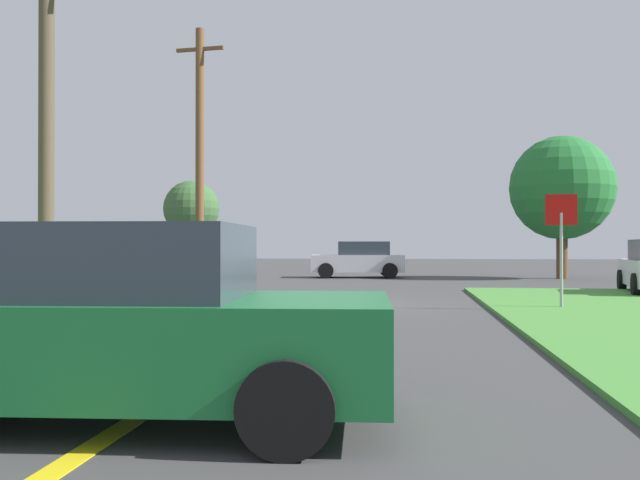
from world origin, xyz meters
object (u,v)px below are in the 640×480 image
stop_sign (561,230)px  car_behind_on_main_road (106,323)px  pine_tree_center (562,188)px  utility_pole_near (46,131)px  utility_pole_mid (200,154)px  car_approaching_junction (359,260)px  oak_tree_left (191,209)px  parked_car_near_building (145,266)px

stop_sign → car_behind_on_main_road: size_ratio=0.56×
stop_sign → pine_tree_center: pine_tree_center is taller
utility_pole_near → utility_pole_mid: utility_pole_mid is taller
car_approaching_junction → oak_tree_left: (-9.55, 5.83, 2.64)m
parked_car_near_building → utility_pole_mid: utility_pole_mid is taller
oak_tree_left → pine_tree_center: (18.38, -5.91, 0.49)m
utility_pole_near → car_behind_on_main_road: bearing=-59.8°
parked_car_near_building → utility_pole_near: bearing=-84.2°
pine_tree_center → parked_car_near_building: bearing=-143.2°
car_approaching_junction → car_behind_on_main_road: (-0.32, -26.65, 0.00)m
utility_pole_mid → oak_tree_left: (-4.30, 13.02, -1.30)m
car_approaching_junction → utility_pole_mid: bearing=48.0°
stop_sign → oak_tree_left: 26.36m
pine_tree_center → car_approaching_junction: bearing=179.5°
parked_car_near_building → oak_tree_left: size_ratio=0.86×
car_behind_on_main_road → utility_pole_mid: size_ratio=0.50×
car_behind_on_main_road → utility_pole_near: size_ratio=0.61×
utility_pole_mid → pine_tree_center: bearing=26.8°
pine_tree_center → utility_pole_mid: bearing=-153.2°
car_behind_on_main_road → utility_pole_near: (-5.37, 9.22, 3.14)m
oak_tree_left → stop_sign: bearing=-54.9°
car_behind_on_main_road → utility_pole_mid: 20.46m
pine_tree_center → car_behind_on_main_road: bearing=-109.0°
stop_sign → parked_car_near_building: 12.37m
car_behind_on_main_road → stop_sign: bearing=58.2°
utility_pole_near → pine_tree_center: size_ratio=1.24×
car_approaching_junction → utility_pole_near: (-5.69, -17.43, 3.14)m
stop_sign → car_approaching_junction: (-5.58, 15.69, -1.00)m
stop_sign → oak_tree_left: (-15.13, 21.52, 1.64)m
stop_sign → pine_tree_center: (3.25, 15.62, 2.13)m
car_approaching_junction → utility_pole_near: utility_pole_near is taller
car_approaching_junction → utility_pole_mid: (-5.25, -7.19, 3.94)m
car_behind_on_main_road → pine_tree_center: bearing=67.5°
utility_pole_near → oak_tree_left: 23.58m
stop_sign → utility_pole_near: utility_pole_near is taller
car_approaching_junction → car_behind_on_main_road: 26.65m
utility_pole_mid → pine_tree_center: utility_pole_mid is taller
car_behind_on_main_road → parked_car_near_building: bearing=106.0°
car_approaching_junction → utility_pole_near: size_ratio=0.56×
car_behind_on_main_road → oak_tree_left: (-9.23, 32.48, 2.64)m
car_approaching_junction → oak_tree_left: bearing=-37.3°
stop_sign → utility_pole_mid: bearing=-34.4°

